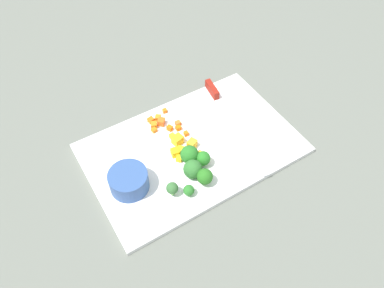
{
  "coord_description": "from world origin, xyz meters",
  "views": [
    {
      "loc": [
        0.29,
        0.47,
        0.71
      ],
      "look_at": [
        0.0,
        0.0,
        0.02
      ],
      "focal_mm": 35.05,
      "sensor_mm": 36.0,
      "label": 1
    }
  ],
  "objects": [
    {
      "name": "pepper_dice_5",
      "position": [
        0.03,
        -0.05,
        0.02
      ],
      "size": [
        0.01,
        0.01,
        0.01
      ],
      "primitive_type": "cube",
      "rotation": [
        0.0,
        0.0,
        0.04
      ],
      "color": "yellow",
      "rests_on": "cutting_board"
    },
    {
      "name": "carrot_dice_5",
      "position": [
        -0.0,
        -0.06,
        0.02
      ],
      "size": [
        0.01,
        0.01,
        0.01
      ],
      "primitive_type": "cube",
      "rotation": [
        0.0,
        0.0,
        1.53
      ],
      "color": "orange",
      "rests_on": "cutting_board"
    },
    {
      "name": "broccoli_floret_3",
      "position": [
        0.03,
        0.1,
        0.04
      ],
      "size": [
        0.04,
        0.04,
        0.04
      ],
      "color": "#87B16B",
      "rests_on": "cutting_board"
    },
    {
      "name": "pepper_dice_1",
      "position": [
        0.05,
        -0.0,
        0.02
      ],
      "size": [
        0.02,
        0.02,
        0.02
      ],
      "primitive_type": "cube",
      "rotation": [
        0.0,
        0.0,
        2.95
      ],
      "color": "yellow",
      "rests_on": "cutting_board"
    },
    {
      "name": "carrot_dice_6",
      "position": [
        -0.01,
        -0.04,
        0.02
      ],
      "size": [
        0.01,
        0.01,
        0.01
      ],
      "primitive_type": "cube",
      "rotation": [
        0.0,
        0.0,
        1.48
      ],
      "color": "orange",
      "rests_on": "cutting_board"
    },
    {
      "name": "chef_knife",
      "position": [
        -0.13,
        -0.06,
        0.02
      ],
      "size": [
        0.06,
        0.32,
        0.02
      ],
      "rotation": [
        0.0,
        0.0,
        1.42
      ],
      "color": "silver",
      "rests_on": "cutting_board"
    },
    {
      "name": "pepper_dice_4",
      "position": [
        0.02,
        -0.03,
        0.02
      ],
      "size": [
        0.03,
        0.03,
        0.02
      ],
      "primitive_type": "cube",
      "rotation": [
        0.0,
        0.0,
        0.23
      ],
      "color": "yellow",
      "rests_on": "cutting_board"
    },
    {
      "name": "pepper_dice_6",
      "position": [
        0.02,
        0.02,
        0.02
      ],
      "size": [
        0.02,
        0.02,
        0.02
      ],
      "primitive_type": "cube",
      "rotation": [
        0.0,
        0.0,
        1.7
      ],
      "color": "yellow",
      "rests_on": "cutting_board"
    },
    {
      "name": "carrot_dice_4",
      "position": [
        0.03,
        -0.1,
        0.02
      ],
      "size": [
        0.02,
        0.02,
        0.02
      ],
      "primitive_type": "cube",
      "rotation": [
        0.0,
        0.0,
        0.8
      ],
      "color": "orange",
      "rests_on": "cutting_board"
    },
    {
      "name": "carrot_dice_7",
      "position": [
        0.05,
        -0.09,
        0.02
      ],
      "size": [
        0.01,
        0.01,
        0.01
      ],
      "primitive_type": "cube",
      "rotation": [
        0.0,
        0.0,
        1.71
      ],
      "color": "orange",
      "rests_on": "cutting_board"
    },
    {
      "name": "pepper_dice_9",
      "position": [
        0.03,
        0.0,
        0.02
      ],
      "size": [
        0.02,
        0.02,
        0.01
      ],
      "primitive_type": "cube",
      "rotation": [
        0.0,
        0.0,
        2.37
      ],
      "color": "yellow",
      "rests_on": "cutting_board"
    },
    {
      "name": "broccoli_floret_0",
      "position": [
        0.04,
        0.07,
        0.03
      ],
      "size": [
        0.04,
        0.04,
        0.04
      ],
      "color": "#94B558",
      "rests_on": "cutting_board"
    },
    {
      "name": "carrot_dice_1",
      "position": [
        0.05,
        -0.1,
        0.02
      ],
      "size": [
        0.02,
        0.02,
        0.01
      ],
      "primitive_type": "cube",
      "rotation": [
        0.0,
        0.0,
        2.74
      ],
      "color": "orange",
      "rests_on": "cutting_board"
    },
    {
      "name": "pepper_dice_0",
      "position": [
        0.02,
        0.04,
        0.02
      ],
      "size": [
        0.03,
        0.03,
        0.02
      ],
      "primitive_type": "cube",
      "rotation": [
        0.0,
        0.0,
        0.57
      ],
      "color": "yellow",
      "rests_on": "cutting_board"
    },
    {
      "name": "ground_plane",
      "position": [
        0.0,
        0.0,
        0.0
      ],
      "size": [
        4.0,
        4.0,
        0.0
      ],
      "primitive_type": "plane",
      "color": "slate"
    },
    {
      "name": "cutting_board",
      "position": [
        0.0,
        0.0,
        0.01
      ],
      "size": [
        0.49,
        0.32,
        0.01
      ],
      "primitive_type": "cube",
      "color": "white",
      "rests_on": "ground_plane"
    },
    {
      "name": "broccoli_floret_2",
      "position": [
        0.1,
        0.09,
        0.03
      ],
      "size": [
        0.03,
        0.03,
        0.04
      ],
      "color": "#80C061",
      "rests_on": "cutting_board"
    },
    {
      "name": "pepper_dice_2",
      "position": [
        0.0,
        0.0,
        0.02
      ],
      "size": [
        0.03,
        0.02,
        0.02
      ],
      "primitive_type": "cube",
      "rotation": [
        0.0,
        0.0,
        2.0
      ],
      "color": "yellow",
      "rests_on": "cutting_board"
    },
    {
      "name": "carrot_dice_2",
      "position": [
        -0.0,
        -0.13,
        0.02
      ],
      "size": [
        0.01,
        0.01,
        0.01
      ],
      "primitive_type": "cube",
      "rotation": [
        0.0,
        0.0,
        2.94
      ],
      "color": "orange",
      "rests_on": "cutting_board"
    },
    {
      "name": "pepper_dice_8",
      "position": [
        0.0,
        0.05,
        0.02
      ],
      "size": [
        0.02,
        0.02,
        0.01
      ],
      "primitive_type": "cube",
      "rotation": [
        0.0,
        0.0,
        1.88
      ],
      "color": "yellow",
      "rests_on": "cutting_board"
    },
    {
      "name": "prep_bowl",
      "position": [
        0.17,
        0.02,
        0.03
      ],
      "size": [
        0.09,
        0.09,
        0.05
      ],
      "primitive_type": "cylinder",
      "color": "#325291",
      "rests_on": "cutting_board"
    },
    {
      "name": "pepper_dice_3",
      "position": [
        -0.0,
        0.03,
        0.02
      ],
      "size": [
        0.02,
        0.02,
        0.01
      ],
      "primitive_type": "cube",
      "rotation": [
        0.0,
        0.0,
        1.91
      ],
      "color": "yellow",
      "rests_on": "cutting_board"
    },
    {
      "name": "pepper_dice_7",
      "position": [
        0.05,
        0.02,
        0.02
      ],
      "size": [
        0.02,
        0.02,
        0.01
      ],
      "primitive_type": "cube",
      "rotation": [
        0.0,
        0.0,
        2.39
      ],
      "color": "yellow",
      "rests_on": "cutting_board"
    },
    {
      "name": "broccoli_floret_4",
      "position": [
        0.03,
        0.03,
        0.04
      ],
      "size": [
        0.04,
        0.04,
        0.05
      ],
      "color": "#94C364",
      "rests_on": "cutting_board"
    },
    {
      "name": "carrot_dice_0",
      "position": [
        0.02,
        -0.07,
        0.02
      ],
      "size": [
        0.02,
        0.02,
        0.01
      ],
      "primitive_type": "cube",
      "rotation": [
        0.0,
        0.0,
        2.0
      ],
      "color": "orange",
      "rests_on": "cutting_board"
    },
    {
      "name": "carrot_dice_3",
      "position": [
        0.03,
        -0.12,
        0.02
      ],
      "size": [
        0.02,
        0.02,
        0.01
      ],
      "primitive_type": "cube",
      "rotation": [
        0.0,
        0.0,
        0.89
      ],
      "color": "orange",
      "rests_on": "cutting_board"
    },
    {
      "name": "broccoli_floret_1",
      "position": [
        0.07,
        0.11,
        0.03
      ],
      "size": [
        0.02,
        0.02,
        0.03
      ],
      "color": "#94C456",
      "rests_on": "cutting_board"
    },
    {
      "name": "broccoli_floret_5",
      "position": [
        0.01,
        0.06,
        0.03
      ],
      "size": [
        0.03,
        0.03,
        0.04
      ],
      "color": "#8BB26D",
      "rests_on": "cutting_board"
    },
    {
      "name": "carrot_dice_8",
      "position": [
        -0.01,
        -0.08,
        0.02
      ],
      "size": [
        0.01,
        0.01,
        0.01
      ],
      "primitive_type": "cube",
      "rotation": [
        0.0,
        0.0,
        1.5
      ],
      "color": "orange",
      "rests_on": "cutting_board"
    },
    {
      "name": "carrot_dice_9",
      "position": [
        0.05,
        -0.12,
        0.02
      ],
      "size": [
        0.02,
        0.02,
        0.01
      ],
      "primitive_type": "cube",
      "rotation": [
        0.0,
        0.0,
        0.17
      ],
      "color": "orange",
      "rests_on": "cutting_board"
    }
  ]
}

